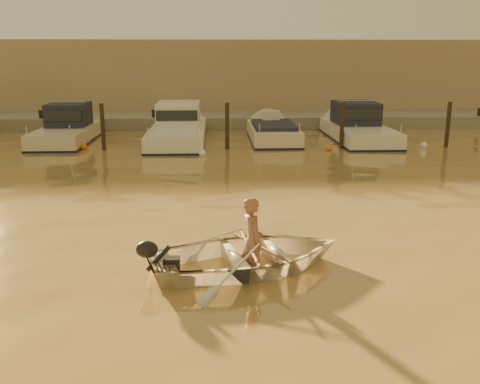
{
  "coord_description": "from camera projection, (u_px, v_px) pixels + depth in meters",
  "views": [
    {
      "loc": [
        -0.76,
        -9.14,
        4.06
      ],
      "look_at": [
        -0.15,
        3.49,
        0.75
      ],
      "focal_mm": 40.0,
      "sensor_mm": 36.0,
      "label": 1
    }
  ],
  "objects": [
    {
      "name": "moored_boat_1",
      "position": [
        67.0,
        129.0,
        24.84
      ],
      "size": [
        2.21,
        6.58,
        1.75
      ],
      "primitive_type": null,
      "color": "beige",
      "rests_on": "ground_plane"
    },
    {
      "name": "moored_boat_4",
      "position": [
        358.0,
        127.0,
        25.48
      ],
      "size": [
        2.42,
        7.39,
        1.75
      ],
      "primitive_type": null,
      "color": "white",
      "rests_on": "ground_plane"
    },
    {
      "name": "fender_e",
      "position": [
        424.0,
        145.0,
        23.45
      ],
      "size": [
        0.3,
        0.3,
        0.3
      ],
      "primitive_type": "sphere",
      "color": "white",
      "rests_on": "ground_plane"
    },
    {
      "name": "dinghy",
      "position": [
        248.0,
        255.0,
        10.28
      ],
      "size": [
        4.4,
        3.64,
        0.79
      ],
      "primitive_type": "imported",
      "rotation": [
        0.0,
        0.0,
        1.84
      ],
      "color": "silver",
      "rests_on": "ground_plane"
    },
    {
      "name": "ground_plane",
      "position": [
        257.0,
        279.0,
        9.89
      ],
      "size": [
        160.0,
        160.0,
        0.0
      ],
      "primitive_type": "plane",
      "color": "olive",
      "rests_on": "ground"
    },
    {
      "name": "oar_port",
      "position": [
        260.0,
        247.0,
        10.32
      ],
      "size": [
        1.02,
        1.89,
        0.13
      ],
      "primitive_type": "cylinder",
      "rotation": [
        1.54,
        0.0,
        0.48
      ],
      "color": "brown",
      "rests_on": "dinghy"
    },
    {
      "name": "piling_1",
      "position": [
        103.0,
        129.0,
        22.74
      ],
      "size": [
        0.18,
        0.18,
        2.2
      ],
      "primitive_type": "cylinder",
      "color": "#2D2319",
      "rests_on": "ground_plane"
    },
    {
      "name": "oar_starboard",
      "position": [
        250.0,
        248.0,
        10.26
      ],
      "size": [
        0.26,
        2.1,
        0.13
      ],
      "primitive_type": "cylinder",
      "rotation": [
        1.54,
        0.0,
        0.1
      ],
      "color": "brown",
      "rests_on": "dinghy"
    },
    {
      "name": "quay",
      "position": [
        227.0,
        123.0,
        30.63
      ],
      "size": [
        52.0,
        4.0,
        1.0
      ],
      "primitive_type": "cube",
      "color": "gray",
      "rests_on": "ground_plane"
    },
    {
      "name": "piling_2",
      "position": [
        227.0,
        128.0,
        22.99
      ],
      "size": [
        0.18,
        0.18,
        2.2
      ],
      "primitive_type": "cylinder",
      "color": "#2D2319",
      "rests_on": "ground_plane"
    },
    {
      "name": "fender_c",
      "position": [
        203.0,
        153.0,
        21.66
      ],
      "size": [
        0.3,
        0.3,
        0.3
      ],
      "primitive_type": "sphere",
      "color": "white",
      "rests_on": "ground_plane"
    },
    {
      "name": "piling_4",
      "position": [
        448.0,
        127.0,
        23.44
      ],
      "size": [
        0.18,
        0.18,
        2.2
      ],
      "primitive_type": "cylinder",
      "color": "#2D2319",
      "rests_on": "ground_plane"
    },
    {
      "name": "piling_3",
      "position": [
        342.0,
        127.0,
        23.22
      ],
      "size": [
        0.18,
        0.18,
        2.2
      ],
      "primitive_type": "cylinder",
      "color": "#2D2319",
      "rests_on": "ground_plane"
    },
    {
      "name": "fender_d",
      "position": [
        329.0,
        148.0,
        22.8
      ],
      "size": [
        0.3,
        0.3,
        0.3
      ],
      "primitive_type": "sphere",
      "color": "orange",
      "rests_on": "ground_plane"
    },
    {
      "name": "person",
      "position": [
        253.0,
        241.0,
        10.24
      ],
      "size": [
        0.56,
        0.71,
        1.71
      ],
      "primitive_type": "imported",
      "rotation": [
        0.0,
        0.0,
        1.84
      ],
      "color": "#965E4B",
      "rests_on": "dinghy"
    },
    {
      "name": "moored_boat_2",
      "position": [
        178.0,
        128.0,
        25.08
      ],
      "size": [
        2.48,
        8.23,
        1.75
      ],
      "primitive_type": null,
      "color": "white",
      "rests_on": "ground_plane"
    },
    {
      "name": "outboard_motor",
      "position": [
        171.0,
        264.0,
        9.83
      ],
      "size": [
        0.97,
        0.63,
        0.7
      ],
      "primitive_type": null,
      "rotation": [
        0.0,
        0.0,
        0.27
      ],
      "color": "black",
      "rests_on": "dinghy"
    },
    {
      "name": "moored_boat_3",
      "position": [
        273.0,
        136.0,
        25.39
      ],
      "size": [
        2.13,
        6.13,
        0.95
      ],
      "primitive_type": null,
      "color": "beige",
      "rests_on": "ground_plane"
    },
    {
      "name": "fender_b",
      "position": [
        84.0,
        147.0,
        23.03
      ],
      "size": [
        0.3,
        0.3,
        0.3
      ],
      "primitive_type": "sphere",
      "color": "orange",
      "rests_on": "ground_plane"
    },
    {
      "name": "waterfront_building",
      "position": [
        225.0,
        78.0,
        35.37
      ],
      "size": [
        46.0,
        7.0,
        4.8
      ],
      "primitive_type": "cube",
      "color": "#9E8466",
      "rests_on": "quay"
    }
  ]
}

